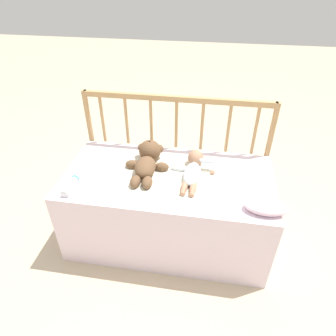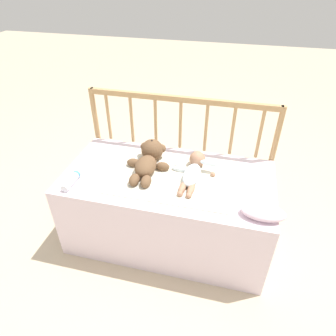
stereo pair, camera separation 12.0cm
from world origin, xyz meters
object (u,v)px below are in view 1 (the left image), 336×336
(baby_bottle, at_px, (71,185))
(small_pillow, at_px, (266,207))
(baby, at_px, (193,169))
(teddy_bear, at_px, (147,160))

(baby_bottle, height_order, small_pillow, small_pillow)
(baby, height_order, baby_bottle, baby)
(small_pillow, bearing_deg, baby_bottle, 179.05)
(teddy_bear, relative_size, baby, 1.02)
(teddy_bear, distance_m, baby_bottle, 0.49)
(baby, relative_size, baby_bottle, 2.20)
(small_pillow, bearing_deg, baby, 147.30)
(teddy_bear, relative_size, baby_bottle, 2.26)
(teddy_bear, relative_size, small_pillow, 1.74)
(teddy_bear, xyz_separation_m, baby_bottle, (-0.40, -0.28, -0.04))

